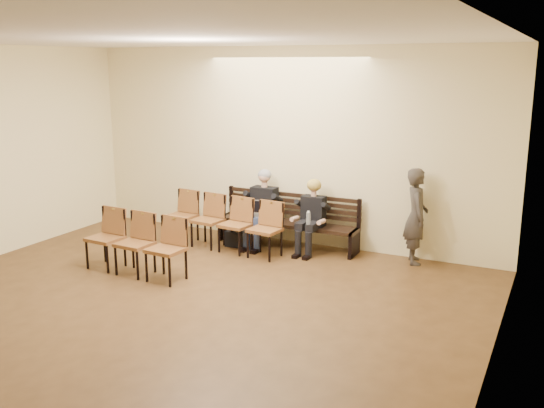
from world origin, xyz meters
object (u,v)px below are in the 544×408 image
at_px(bench, 287,234).
at_px(seated_man, 262,208).
at_px(water_bottle, 308,225).
at_px(seated_woman, 311,220).
at_px(passerby, 417,209).
at_px(bag, 237,239).
at_px(chair_row_front, 221,223).
at_px(chair_row_back, 134,244).
at_px(laptop, 254,216).

distance_m(bench, seated_man, 0.64).
bearing_deg(water_bottle, seated_woman, 103.84).
relative_size(seated_man, passerby, 0.75).
bearing_deg(bag, chair_row_front, -124.54).
height_order(bag, passerby, passerby).
bearing_deg(seated_woman, chair_row_back, -131.75).
bearing_deg(chair_row_back, laptop, 66.38).
bearing_deg(bag, chair_row_back, -109.52).
bearing_deg(seated_man, passerby, 4.66).
distance_m(chair_row_front, chair_row_back, 1.80).
distance_m(seated_woman, bag, 1.40).
height_order(seated_man, water_bottle, seated_man).
height_order(seated_man, passerby, passerby).
bearing_deg(water_bottle, bench, 144.34).
bearing_deg(bag, seated_woman, 11.87).
bearing_deg(passerby, bag, 77.03).
height_order(bench, chair_row_front, chair_row_front).
bearing_deg(chair_row_front, bag, 60.69).
height_order(seated_man, bag, seated_man).
bearing_deg(bench, seated_woman, -13.20).
bearing_deg(bag, bench, 26.39).
bearing_deg(bench, bag, -153.61).
distance_m(seated_woman, laptop, 1.02).
distance_m(bench, chair_row_front, 1.19).
height_order(laptop, water_bottle, laptop).
relative_size(bag, chair_row_front, 0.17).
distance_m(bench, chair_row_back, 2.81).
height_order(passerby, chair_row_front, passerby).
bearing_deg(chair_row_back, seated_woman, 51.19).
height_order(laptop, chair_row_front, chair_row_front).
xyz_separation_m(passerby, chair_row_back, (-3.75, -2.47, -0.43)).
height_order(seated_woman, bag, seated_woman).
xyz_separation_m(seated_man, water_bottle, (1.03, -0.30, -0.11)).
distance_m(laptop, water_bottle, 1.07).
relative_size(seated_man, water_bottle, 5.74).
distance_m(passerby, chair_row_back, 4.51).
height_order(seated_woman, laptop, seated_woman).
bearing_deg(chair_row_front, bench, 39.02).
relative_size(bench, laptop, 7.42).
bearing_deg(passerby, seated_man, 72.48).
distance_m(seated_man, bag, 0.70).
bearing_deg(water_bottle, passerby, 17.28).
bearing_deg(laptop, bag, -158.14).
height_order(bench, seated_man, seated_man).
height_order(seated_man, seated_woman, seated_man).
bearing_deg(chair_row_back, water_bottle, 46.06).
bearing_deg(seated_woman, water_bottle, -76.16).
distance_m(seated_woman, chair_row_back, 3.01).
bearing_deg(chair_row_front, chair_row_back, -101.73).
height_order(seated_woman, chair_row_back, seated_woman).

